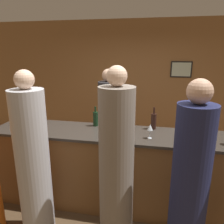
{
  "coord_description": "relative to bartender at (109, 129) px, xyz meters",
  "views": [
    {
      "loc": [
        0.43,
        -2.66,
        2.11
      ],
      "look_at": [
        -0.12,
        0.1,
        1.33
      ],
      "focal_mm": 35.0,
      "sensor_mm": 36.0,
      "label": 1
    }
  ],
  "objects": [
    {
      "name": "ground_plane",
      "position": [
        0.3,
        -0.71,
        -0.87
      ],
      "size": [
        14.0,
        14.0,
        0.0
      ],
      "primitive_type": "plane",
      "color": "#4C3823"
    },
    {
      "name": "back_wall",
      "position": [
        0.3,
        1.61,
        0.53
      ],
      "size": [
        8.0,
        0.08,
        2.8
      ],
      "color": "olive",
      "rests_on": "ground_plane"
    },
    {
      "name": "bar_counter",
      "position": [
        0.3,
        -0.71,
        -0.32
      ],
      "size": [
        3.49,
        0.68,
        1.08
      ],
      "color": "brown",
      "rests_on": "ground_plane"
    },
    {
      "name": "bartender",
      "position": [
        0.0,
        0.0,
        0.0
      ],
      "size": [
        0.34,
        0.34,
        1.86
      ],
      "rotation": [
        0.0,
        0.0,
        3.14
      ],
      "color": "#2D2D33",
      "rests_on": "ground_plane"
    },
    {
      "name": "guest_0",
      "position": [
        0.39,
        -1.41,
        0.07
      ],
      "size": [
        0.35,
        0.35,
        2.0
      ],
      "color": "gray",
      "rests_on": "ground_plane"
    },
    {
      "name": "guest_1",
      "position": [
        -0.55,
        -1.41,
        0.04
      ],
      "size": [
        0.36,
        0.36,
        1.95
      ],
      "color": "#B2B2B7",
      "rests_on": "ground_plane"
    },
    {
      "name": "guest_3",
      "position": [
        1.09,
        -1.51,
        0.02
      ],
      "size": [
        0.34,
        0.34,
        1.91
      ],
      "color": "#1E234C",
      "rests_on": "ground_plane"
    },
    {
      "name": "wine_bottle_0",
      "position": [
        0.43,
        -0.52,
        0.32
      ],
      "size": [
        0.07,
        0.07,
        0.26
      ],
      "color": "black",
      "rests_on": "bar_counter"
    },
    {
      "name": "wine_bottle_1",
      "position": [
        -0.08,
        -0.5,
        0.33
      ],
      "size": [
        0.07,
        0.07,
        0.28
      ],
      "color": "black",
      "rests_on": "bar_counter"
    },
    {
      "name": "wine_bottle_2",
      "position": [
        0.73,
        -0.47,
        0.33
      ],
      "size": [
        0.07,
        0.07,
        0.31
      ],
      "color": "black",
      "rests_on": "bar_counter"
    },
    {
      "name": "wine_glass_0",
      "position": [
        0.28,
        -0.82,
        0.35
      ],
      "size": [
        0.06,
        0.06,
        0.17
      ],
      "color": "silver",
      "rests_on": "bar_counter"
    },
    {
      "name": "wine_glass_1",
      "position": [
        -1.04,
        -0.8,
        0.36
      ],
      "size": [
        0.08,
        0.08,
        0.18
      ],
      "color": "silver",
      "rests_on": "bar_counter"
    },
    {
      "name": "wine_glass_2",
      "position": [
        0.7,
        -0.83,
        0.36
      ],
      "size": [
        0.07,
        0.07,
        0.18
      ],
      "color": "silver",
      "rests_on": "bar_counter"
    },
    {
      "name": "wine_glass_3",
      "position": [
        0.35,
        -0.89,
        0.34
      ],
      "size": [
        0.08,
        0.08,
        0.17
      ],
      "color": "silver",
      "rests_on": "bar_counter"
    },
    {
      "name": "wine_glass_4",
      "position": [
        1.35,
        -0.85,
        0.34
      ],
      "size": [
        0.07,
        0.07,
        0.17
      ],
      "color": "silver",
      "rests_on": "bar_counter"
    }
  ]
}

